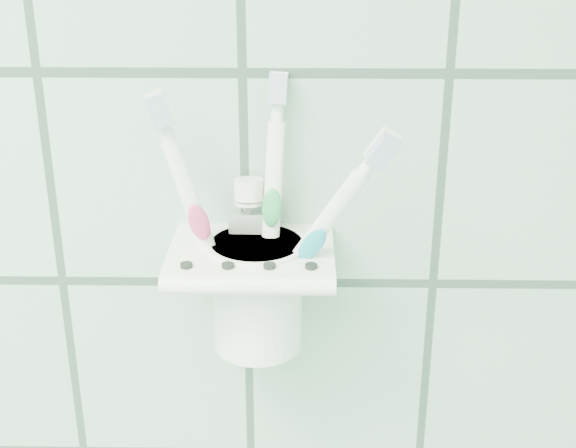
{
  "coord_description": "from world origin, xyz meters",
  "views": [
    {
      "loc": [
        0.7,
        0.57,
        1.58
      ],
      "look_at": [
        0.69,
        1.1,
        1.35
      ],
      "focal_mm": 50.0,
      "sensor_mm": 36.0,
      "label": 1
    }
  ],
  "objects_px": {
    "holder_bracket": "(252,258)",
    "cup": "(257,290)",
    "toothbrush_orange": "(240,209)",
    "toothbrush_blue": "(263,217)",
    "toothbrush_pink": "(236,217)",
    "toothpaste_tube": "(251,248)"
  },
  "relations": [
    {
      "from": "holder_bracket",
      "to": "toothpaste_tube",
      "type": "xyz_separation_m",
      "value": [
        -0.0,
        0.02,
        0.0
      ]
    },
    {
      "from": "toothbrush_pink",
      "to": "toothbrush_blue",
      "type": "distance_m",
      "value": 0.02
    },
    {
      "from": "cup",
      "to": "toothbrush_pink",
      "type": "xyz_separation_m",
      "value": [
        -0.02,
        -0.0,
        0.07
      ]
    },
    {
      "from": "holder_bracket",
      "to": "toothpaste_tube",
      "type": "bearing_deg",
      "value": 94.37
    },
    {
      "from": "toothbrush_blue",
      "to": "toothpaste_tube",
      "type": "distance_m",
      "value": 0.04
    },
    {
      "from": "cup",
      "to": "toothbrush_orange",
      "type": "height_order",
      "value": "toothbrush_orange"
    },
    {
      "from": "holder_bracket",
      "to": "toothbrush_pink",
      "type": "relative_size",
      "value": 0.61
    },
    {
      "from": "toothbrush_blue",
      "to": "toothpaste_tube",
      "type": "bearing_deg",
      "value": 123.09
    },
    {
      "from": "toothbrush_orange",
      "to": "holder_bracket",
      "type": "bearing_deg",
      "value": -44.49
    },
    {
      "from": "cup",
      "to": "toothbrush_orange",
      "type": "xyz_separation_m",
      "value": [
        -0.01,
        0.0,
        0.07
      ]
    },
    {
      "from": "holder_bracket",
      "to": "cup",
      "type": "bearing_deg",
      "value": 47.53
    },
    {
      "from": "holder_bracket",
      "to": "toothbrush_pink",
      "type": "distance_m",
      "value": 0.04
    },
    {
      "from": "toothbrush_pink",
      "to": "toothpaste_tube",
      "type": "bearing_deg",
      "value": 38.48
    },
    {
      "from": "cup",
      "to": "toothbrush_pink",
      "type": "bearing_deg",
      "value": -162.54
    },
    {
      "from": "cup",
      "to": "toothbrush_blue",
      "type": "bearing_deg",
      "value": -49.9
    },
    {
      "from": "toothbrush_pink",
      "to": "toothpaste_tube",
      "type": "height_order",
      "value": "toothbrush_pink"
    },
    {
      "from": "toothbrush_blue",
      "to": "toothbrush_orange",
      "type": "bearing_deg",
      "value": 154.82
    },
    {
      "from": "holder_bracket",
      "to": "toothpaste_tube",
      "type": "relative_size",
      "value": 0.99
    },
    {
      "from": "holder_bracket",
      "to": "cup",
      "type": "xyz_separation_m",
      "value": [
        0.0,
        0.0,
        -0.03
      ]
    },
    {
      "from": "toothbrush_orange",
      "to": "toothbrush_blue",
      "type": "bearing_deg",
      "value": -34.46
    },
    {
      "from": "holder_bracket",
      "to": "cup",
      "type": "relative_size",
      "value": 1.39
    },
    {
      "from": "toothbrush_pink",
      "to": "toothbrush_orange",
      "type": "xyz_separation_m",
      "value": [
        0.0,
        0.01,
        0.0
      ]
    }
  ]
}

